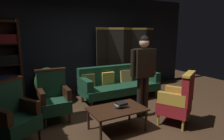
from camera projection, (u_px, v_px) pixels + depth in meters
ground_plane at (132, 125)px, 3.76m from camera, size 10.00×10.00×0.00m
back_wall at (85, 45)px, 5.61m from camera, size 7.20×0.10×2.80m
folding_screen at (127, 58)px, 6.07m from camera, size 2.12×0.24×1.90m
bookshelf at (1, 63)px, 4.46m from camera, size 0.90×0.32×2.05m
velvet_couch at (119, 82)px, 5.19m from camera, size 2.12×0.78×0.88m
coffee_table at (117, 111)px, 3.51m from camera, size 1.00×0.64×0.42m
armchair_gilt_accent at (178, 100)px, 3.72m from camera, size 0.79×0.79×1.04m
armchair_wing_left at (54, 97)px, 3.90m from camera, size 0.60×0.58×1.04m
armchair_wing_right at (13, 114)px, 3.07m from camera, size 0.80×0.79×1.04m
standing_figure at (143, 69)px, 3.98m from camera, size 0.59×0.25×1.70m
potted_plant at (47, 83)px, 4.82m from camera, size 0.63×0.63×0.93m
book_navy_cloth at (121, 106)px, 3.55m from camera, size 0.27×0.20×0.03m
book_tan_leather at (121, 105)px, 3.55m from camera, size 0.22×0.17×0.03m
book_black_cloth at (121, 103)px, 3.54m from camera, size 0.19×0.18×0.03m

